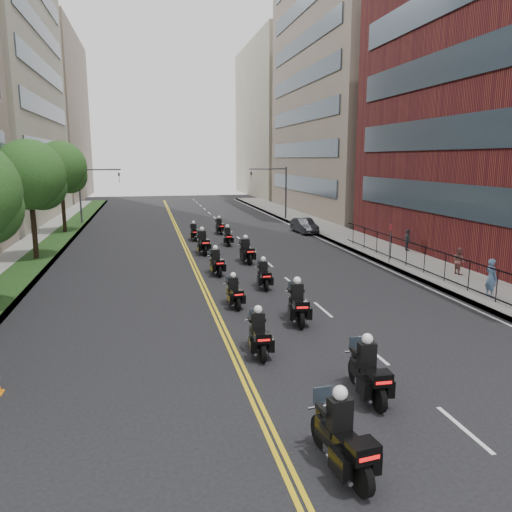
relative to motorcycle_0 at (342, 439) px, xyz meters
The scene contains 27 objects.
ground 1.23m from the motorcycle_0, 69.44° to the left, with size 160.00×160.00×0.00m, color black.
sidewalk_right 28.72m from the motorcycle_0, 64.53° to the left, with size 4.00×90.00×0.15m, color gray.
sidewalk_left 28.43m from the motorcycle_0, 114.21° to the left, with size 4.00×90.00×0.15m, color gray.
grass_strip 28.11m from the motorcycle_0, 112.72° to the left, with size 2.00×90.00×0.04m, color #1B3413.
building_right_tan 55.44m from the motorcycle_0, 65.96° to the left, with size 15.11×28.00×30.00m.
building_right_far 82.80m from the motorcycle_0, 74.53° to the left, with size 15.00×28.00×26.00m, color gray.
building_left_far 82.75m from the motorcycle_0, 105.34° to the left, with size 16.00×28.00×26.00m, color #7F6F5D.
iron_fence 17.20m from the motorcycle_0, 48.72° to the left, with size 0.05×28.00×1.50m.
street_trees 22.70m from the motorcycle_0, 118.72° to the left, with size 4.40×38.40×7.98m.
traffic_signal_right 44.14m from the motorcycle_0, 77.03° to the left, with size 4.09×0.20×5.60m.
traffic_signal_left 43.99m from the motorcycle_0, 102.09° to the left, with size 4.09×0.20×5.60m.
motorcycle_0 is the anchor object (origin of this frame).
motorcycle_1 3.53m from the motorcycle_0, 56.64° to the left, with size 0.57×2.45×1.81m.
motorcycle_2 6.64m from the motorcycle_0, 92.53° to the left, with size 0.54×2.26×1.67m.
motorcycle_3 9.75m from the motorcycle_0, 78.44° to the left, with size 0.72×2.50×1.85m.
motorcycle_4 12.24m from the motorcycle_0, 90.75° to the left, with size 0.54×2.08×1.53m.
motorcycle_5 15.21m from the motorcycle_0, 82.96° to the left, with size 0.53×2.18×1.61m.
motorcycle_6 18.56m from the motorcycle_0, 90.25° to the left, with size 0.63×2.27×1.67m.
motorcycle_7 21.54m from the motorcycle_0, 84.08° to the left, with size 0.64×2.39×1.76m.
motorcycle_8 24.95m from the motorcycle_0, 90.31° to the left, with size 0.68×2.54×1.87m.
motorcycle_9 28.15m from the motorcycle_0, 85.69° to the left, with size 0.50×2.13×1.57m.
motorcycle_10 30.94m from the motorcycle_0, 90.31° to the left, with size 0.55×2.12×1.56m.
motorcycle_11 33.98m from the motorcycle_0, 86.07° to the left, with size 0.58×2.15×1.59m.
parked_sedan 34.35m from the motorcycle_0, 73.52° to the left, with size 1.37×3.94×1.30m, color black.
pedestrian_a 15.88m from the motorcycle_0, 42.66° to the left, with size 0.66×0.43×1.81m, color slate.
pedestrian_b 20.01m from the motorcycle_0, 49.40° to the left, with size 0.72×0.56×1.49m, color brown.
pedestrian_c 26.29m from the motorcycle_0, 58.22° to the left, with size 0.88×0.37×1.50m, color #3E3F45.
Camera 1 is at (-4.12, -9.76, 6.48)m, focal length 35.00 mm.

